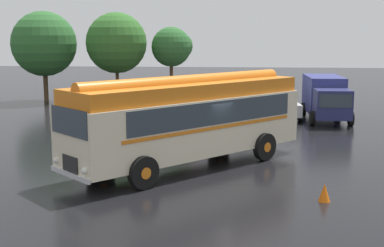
{
  "coord_description": "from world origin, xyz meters",
  "views": [
    {
      "loc": [
        1.41,
        -20.1,
        5.02
      ],
      "look_at": [
        -0.43,
        1.17,
        1.4
      ],
      "focal_mm": 50.0,
      "sensor_mm": 36.0,
      "label": 1
    }
  ],
  "objects_px": {
    "car_mid_left": "(189,103)",
    "vintage_bus": "(188,117)",
    "car_mid_right": "(231,103)",
    "traffic_cone": "(324,193)",
    "car_near_left": "(138,102)",
    "car_far_right": "(281,104)",
    "box_van": "(325,96)"
  },
  "relations": [
    {
      "from": "car_mid_left",
      "to": "vintage_bus",
      "type": "bearing_deg",
      "value": -84.95
    },
    {
      "from": "car_mid_left",
      "to": "car_mid_right",
      "type": "distance_m",
      "value": 2.56
    },
    {
      "from": "car_mid_left",
      "to": "box_van",
      "type": "bearing_deg",
      "value": -1.3
    },
    {
      "from": "car_near_left",
      "to": "traffic_cone",
      "type": "relative_size",
      "value": 7.91
    },
    {
      "from": "car_mid_right",
      "to": "car_far_right",
      "type": "bearing_deg",
      "value": -5.03
    },
    {
      "from": "vintage_bus",
      "to": "car_mid_right",
      "type": "distance_m",
      "value": 12.64
    },
    {
      "from": "car_near_left",
      "to": "car_mid_right",
      "type": "bearing_deg",
      "value": 1.55
    },
    {
      "from": "car_mid_right",
      "to": "car_far_right",
      "type": "relative_size",
      "value": 1.0
    },
    {
      "from": "car_near_left",
      "to": "car_mid_left",
      "type": "bearing_deg",
      "value": -6.04
    },
    {
      "from": "car_far_right",
      "to": "traffic_cone",
      "type": "height_order",
      "value": "car_far_right"
    },
    {
      "from": "car_mid_left",
      "to": "car_mid_right",
      "type": "height_order",
      "value": "same"
    },
    {
      "from": "vintage_bus",
      "to": "traffic_cone",
      "type": "relative_size",
      "value": 16.39
    },
    {
      "from": "traffic_cone",
      "to": "vintage_bus",
      "type": "bearing_deg",
      "value": 138.54
    },
    {
      "from": "vintage_bus",
      "to": "car_mid_right",
      "type": "height_order",
      "value": "vintage_bus"
    },
    {
      "from": "vintage_bus",
      "to": "car_mid_left",
      "type": "height_order",
      "value": "vintage_bus"
    },
    {
      "from": "box_van",
      "to": "traffic_cone",
      "type": "bearing_deg",
      "value": -98.85
    },
    {
      "from": "car_mid_left",
      "to": "traffic_cone",
      "type": "bearing_deg",
      "value": -70.85
    },
    {
      "from": "vintage_bus",
      "to": "traffic_cone",
      "type": "xyz_separation_m",
      "value": [
        4.49,
        -3.97,
        -1.62
      ]
    },
    {
      "from": "car_mid_left",
      "to": "car_far_right",
      "type": "relative_size",
      "value": 1.0
    },
    {
      "from": "traffic_cone",
      "to": "car_far_right",
      "type": "bearing_deg",
      "value": 90.22
    },
    {
      "from": "car_mid_left",
      "to": "car_near_left",
      "type": "bearing_deg",
      "value": 173.96
    },
    {
      "from": "box_van",
      "to": "car_mid_right",
      "type": "bearing_deg",
      "value": 173.02
    },
    {
      "from": "car_mid_right",
      "to": "traffic_cone",
      "type": "distance_m",
      "value": 16.77
    },
    {
      "from": "traffic_cone",
      "to": "car_near_left",
      "type": "bearing_deg",
      "value": 118.14
    },
    {
      "from": "car_mid_right",
      "to": "traffic_cone",
      "type": "bearing_deg",
      "value": -79.56
    },
    {
      "from": "car_mid_right",
      "to": "car_far_right",
      "type": "xyz_separation_m",
      "value": [
        2.97,
        -0.26,
        0.0
      ]
    },
    {
      "from": "vintage_bus",
      "to": "car_mid_right",
      "type": "relative_size",
      "value": 2.08
    },
    {
      "from": "car_near_left",
      "to": "car_mid_left",
      "type": "relative_size",
      "value": 1.01
    },
    {
      "from": "car_mid_right",
      "to": "car_mid_left",
      "type": "bearing_deg",
      "value": -168.95
    },
    {
      "from": "car_far_right",
      "to": "traffic_cone",
      "type": "bearing_deg",
      "value": -89.78
    },
    {
      "from": "traffic_cone",
      "to": "car_mid_right",
      "type": "bearing_deg",
      "value": 100.44
    },
    {
      "from": "vintage_bus",
      "to": "car_near_left",
      "type": "distance_m",
      "value": 13.11
    }
  ]
}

